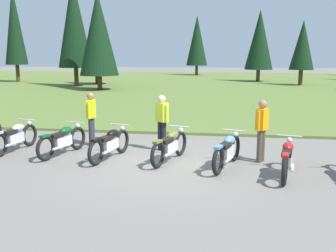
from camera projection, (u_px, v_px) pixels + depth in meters
ground_plane at (165, 163)px, 10.32m from camera, size 140.00×140.00×0.00m
grass_moorland at (207, 85)px, 35.28m from camera, size 80.00×44.00×0.10m
forest_treeline at (250, 35)px, 34.89m from camera, size 42.53×24.99×9.16m
motorcycle_silver at (15, 137)px, 11.54m from camera, size 0.62×2.09×0.88m
motorcycle_british_green at (63, 140)px, 11.12m from camera, size 0.81×2.04×0.88m
motorcycle_black at (110, 143)px, 10.71m from camera, size 0.76×2.06×0.88m
motorcycle_olive at (170, 145)px, 10.45m from camera, size 0.85×2.03×0.88m
motorcycle_sky_blue at (227, 151)px, 9.89m from camera, size 0.85×2.03×0.88m
motorcycle_red at (287, 158)px, 9.18m from camera, size 0.70×2.07×0.88m
rider_with_back_turned at (162, 119)px, 11.54m from camera, size 0.43×0.40×1.67m
rider_checking_bike at (262, 127)px, 10.32m from camera, size 0.37×0.49×1.67m
rider_in_hivis_vest at (91, 115)px, 12.24m from camera, size 0.24×0.55×1.67m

